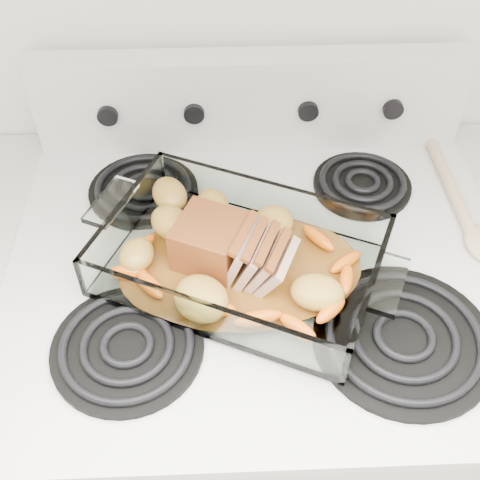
{
  "coord_description": "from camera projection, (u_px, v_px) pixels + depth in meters",
  "views": [
    {
      "loc": [
        -0.05,
        1.04,
        1.64
      ],
      "look_at": [
        -0.03,
        1.64,
        0.99
      ],
      "focal_mm": 45.0,
      "sensor_mm": 36.0,
      "label": 1
    }
  ],
  "objects": [
    {
      "name": "baking_dish",
      "position": [
        241.0,
        263.0,
        0.89
      ],
      "size": [
        0.39,
        0.26,
        0.08
      ],
      "rotation": [
        0.0,
        0.0,
        -0.43
      ],
      "color": "silver",
      "rests_on": "electric_range"
    },
    {
      "name": "pork_roast",
      "position": [
        223.0,
        252.0,
        0.87
      ],
      "size": [
        0.18,
        0.09,
        0.08
      ],
      "rotation": [
        0.0,
        0.0,
        -0.3
      ],
      "color": "brown",
      "rests_on": "baking_dish"
    },
    {
      "name": "wooden_spoon",
      "position": [
        470.0,
        216.0,
        0.99
      ],
      "size": [
        0.07,
        0.31,
        0.02
      ],
      "rotation": [
        0.0,
        0.0,
        0.02
      ],
      "color": "beige",
      "rests_on": "electric_range"
    },
    {
      "name": "roast_vegetables",
      "position": [
        237.0,
        239.0,
        0.91
      ],
      "size": [
        0.39,
        0.21,
        0.05
      ],
      "rotation": [
        0.0,
        0.0,
        -0.09
      ],
      "color": "#F15E00",
      "rests_on": "baking_dish"
    },
    {
      "name": "electric_range",
      "position": [
        254.0,
        399.0,
        1.27
      ],
      "size": [
        0.78,
        0.7,
        1.12
      ],
      "color": "silver",
      "rests_on": "ground"
    }
  ]
}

